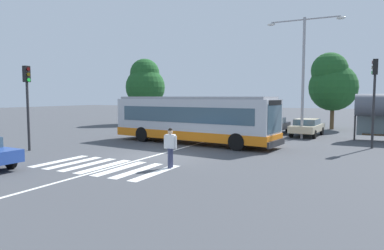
# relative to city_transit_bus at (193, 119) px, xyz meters

# --- Properties ---
(ground_plane) EXTENTS (160.00, 160.00, 0.00)m
(ground_plane) POSITION_rel_city_transit_bus_xyz_m (0.78, -5.06, -1.59)
(ground_plane) COLOR #424449
(city_transit_bus) EXTENTS (11.53, 3.78, 3.06)m
(city_transit_bus) POSITION_rel_city_transit_bus_xyz_m (0.00, 0.00, 0.00)
(city_transit_bus) COLOR black
(city_transit_bus) RESTS_ON ground_plane
(pedestrian_crossing_street) EXTENTS (0.57, 0.39, 1.72)m
(pedestrian_crossing_street) POSITION_rel_city_transit_bus_xyz_m (2.67, -7.34, -0.62)
(pedestrian_crossing_street) COLOR #333856
(pedestrian_crossing_street) RESTS_ON ground_plane
(parked_car_black) EXTENTS (2.20, 4.64, 1.35)m
(parked_car_black) POSITION_rel_city_transit_bus_xyz_m (-2.12, 8.17, -0.82)
(parked_car_black) COLOR black
(parked_car_black) RESTS_ON ground_plane
(parked_car_blue) EXTENTS (1.97, 4.55, 1.35)m
(parked_car_blue) POSITION_rel_city_transit_bus_xyz_m (0.71, 7.71, -0.82)
(parked_car_blue) COLOR black
(parked_car_blue) RESTS_ON ground_plane
(parked_car_charcoal) EXTENTS (1.97, 4.55, 1.35)m
(parked_car_charcoal) POSITION_rel_city_transit_bus_xyz_m (3.28, 7.99, -0.82)
(parked_car_charcoal) COLOR black
(parked_car_charcoal) RESTS_ON ground_plane
(parked_car_champagne) EXTENTS (2.12, 4.61, 1.35)m
(parked_car_champagne) POSITION_rel_city_transit_bus_xyz_m (6.00, 7.68, -0.82)
(parked_car_champagne) COLOR black
(parked_car_champagne) RESTS_ON ground_plane
(traffic_light_near_corner) EXTENTS (0.33, 0.32, 4.77)m
(traffic_light_near_corner) POSITION_rel_city_transit_bus_xyz_m (-6.87, -6.96, 1.61)
(traffic_light_near_corner) COLOR #28282B
(traffic_light_near_corner) RESTS_ON ground_plane
(traffic_light_far_corner) EXTENTS (0.33, 0.32, 5.24)m
(traffic_light_far_corner) POSITION_rel_city_transit_bus_xyz_m (10.43, 2.90, 1.89)
(traffic_light_far_corner) COLOR #28282B
(traffic_light_far_corner) RESTS_ON ground_plane
(twin_arm_street_lamp) EXTENTS (5.34, 0.32, 8.67)m
(twin_arm_street_lamp) POSITION_rel_city_transit_bus_xyz_m (5.91, 5.88, 3.83)
(twin_arm_street_lamp) COLOR #939399
(twin_arm_street_lamp) RESTS_ON ground_plane
(background_tree_left) EXTENTS (4.38, 4.38, 7.28)m
(background_tree_left) POSITION_rel_city_transit_bus_xyz_m (-12.17, 12.02, 2.96)
(background_tree_left) COLOR brown
(background_tree_left) RESTS_ON ground_plane
(background_tree_right) EXTENTS (4.39, 4.39, 7.11)m
(background_tree_right) POSITION_rel_city_transit_bus_xyz_m (7.07, 14.50, 2.79)
(background_tree_right) COLOR brown
(background_tree_right) RESTS_ON ground_plane
(crosswalk_painted_stripes) EXTENTS (5.88, 3.26, 0.01)m
(crosswalk_painted_stripes) POSITION_rel_city_transit_bus_xyz_m (-0.07, -8.44, -1.58)
(crosswalk_painted_stripes) COLOR silver
(crosswalk_painted_stripes) RESTS_ON ground_plane
(lane_center_line) EXTENTS (0.16, 24.00, 0.01)m
(lane_center_line) POSITION_rel_city_transit_bus_xyz_m (0.36, -3.06, -1.58)
(lane_center_line) COLOR silver
(lane_center_line) RESTS_ON ground_plane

